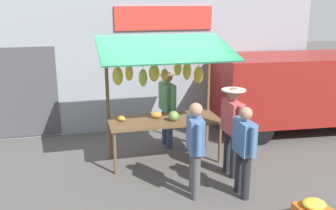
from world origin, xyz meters
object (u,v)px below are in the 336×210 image
(market_stall, at_px, (163,85))
(shopper_with_ponytail, at_px, (232,124))
(vendor_with_sunhat, at_px, (167,103))
(shopper_in_grey_tee, at_px, (195,144))
(parked_van, at_px, (299,86))
(shopper_with_shopping_bag, at_px, (244,146))

(market_stall, relative_size, shopper_with_ponytail, 1.50)
(vendor_with_sunhat, xyz_separation_m, shopper_in_grey_tee, (0.11, 2.27, -0.08))
(market_stall, distance_m, parked_van, 3.84)
(shopper_with_shopping_bag, bearing_deg, shopper_with_ponytail, -9.50)
(shopper_with_ponytail, xyz_separation_m, parked_van, (-2.65, -2.00, 0.13))
(market_stall, xyz_separation_m, shopper_with_ponytail, (-1.04, 1.01, -0.57))
(shopper_with_shopping_bag, distance_m, shopper_with_ponytail, 0.79)
(market_stall, relative_size, shopper_in_grey_tee, 1.56)
(shopper_with_shopping_bag, xyz_separation_m, shopper_in_grey_tee, (0.77, -0.19, 0.05))
(shopper_with_ponytail, relative_size, parked_van, 0.37)
(shopper_in_grey_tee, height_order, parked_van, parked_van)
(vendor_with_sunhat, bearing_deg, shopper_in_grey_tee, -9.76)
(shopper_in_grey_tee, xyz_separation_m, parked_van, (-3.55, -2.58, 0.20))
(market_stall, distance_m, vendor_with_sunhat, 0.92)
(vendor_with_sunhat, relative_size, shopper_with_shopping_bag, 1.10)
(shopper_in_grey_tee, bearing_deg, parked_van, -45.65)
(market_stall, bearing_deg, parked_van, -165.01)
(market_stall, height_order, parked_van, market_stall)
(shopper_with_shopping_bag, relative_size, parked_van, 0.34)
(market_stall, distance_m, shopper_with_ponytail, 1.56)
(shopper_with_shopping_bag, relative_size, shopper_in_grey_tee, 0.96)
(shopper_in_grey_tee, distance_m, shopper_with_ponytail, 1.07)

